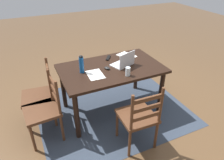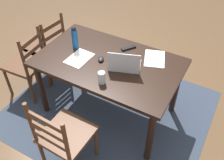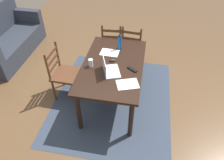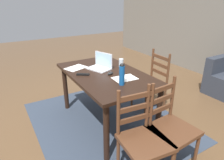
# 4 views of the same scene
# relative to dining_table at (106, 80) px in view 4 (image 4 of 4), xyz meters

# --- Properties ---
(ground_plane) EXTENTS (14.00, 14.00, 0.00)m
(ground_plane) POSITION_rel_dining_table_xyz_m (0.00, 0.00, -0.67)
(ground_plane) COLOR brown
(area_rug) EXTENTS (2.34, 1.98, 0.01)m
(area_rug) POSITION_rel_dining_table_xyz_m (0.00, 0.00, -0.67)
(area_rug) COLOR #333D4C
(area_rug) RESTS_ON ground
(dining_table) EXTENTS (1.52, 0.92, 0.77)m
(dining_table) POSITION_rel_dining_table_xyz_m (0.00, 0.00, 0.00)
(dining_table) COLOR black
(dining_table) RESTS_ON ground
(chair_right_far) EXTENTS (0.47, 0.47, 0.95)m
(chair_right_far) POSITION_rel_dining_table_xyz_m (1.05, 0.18, -0.21)
(chair_right_far) COLOR #56331E
(chair_right_far) RESTS_ON ground
(chair_far_head) EXTENTS (0.46, 0.46, 0.95)m
(chair_far_head) POSITION_rel_dining_table_xyz_m (0.00, 0.83, -0.21)
(chair_far_head) COLOR #56331E
(chair_far_head) RESTS_ON ground
(chair_right_near) EXTENTS (0.48, 0.48, 0.95)m
(chair_right_near) POSITION_rel_dining_table_xyz_m (1.05, -0.18, -0.21)
(chair_right_near) COLOR #56331E
(chair_right_near) RESTS_ON ground
(laptop) EXTENTS (0.38, 0.32, 0.23)m
(laptop) POSITION_rel_dining_table_xyz_m (-0.20, 0.03, 0.16)
(laptop) COLOR silver
(laptop) RESTS_ON dining_table
(water_bottle) EXTENTS (0.06, 0.06, 0.26)m
(water_bottle) POSITION_rel_dining_table_xyz_m (0.44, -0.03, 0.24)
(water_bottle) COLOR #145199
(water_bottle) RESTS_ON dining_table
(drinking_glass) EXTENTS (0.07, 0.07, 0.12)m
(drinking_glass) POSITION_rel_dining_table_xyz_m (-0.11, 0.32, 0.16)
(drinking_glass) COLOR silver
(drinking_glass) RESTS_ON dining_table
(computer_mouse) EXTENTS (0.09, 0.12, 0.03)m
(computer_mouse) POSITION_rel_dining_table_xyz_m (0.08, 0.02, 0.12)
(computer_mouse) COLOR black
(computer_mouse) RESTS_ON dining_table
(tv_remote) EXTENTS (0.13, 0.16, 0.02)m
(tv_remote) POSITION_rel_dining_table_xyz_m (-0.08, -0.30, 0.11)
(tv_remote) COLOR black
(tv_remote) RESTS_ON dining_table
(paper_stack_left) EXTENTS (0.30, 0.35, 0.00)m
(paper_stack_left) POSITION_rel_dining_table_xyz_m (-0.41, -0.28, 0.10)
(paper_stack_left) COLOR white
(paper_stack_left) RESTS_ON dining_table
(paper_stack_right) EXTENTS (0.22, 0.31, 0.00)m
(paper_stack_right) POSITION_rel_dining_table_xyz_m (0.30, 0.11, 0.10)
(paper_stack_right) COLOR white
(paper_stack_right) RESTS_ON dining_table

